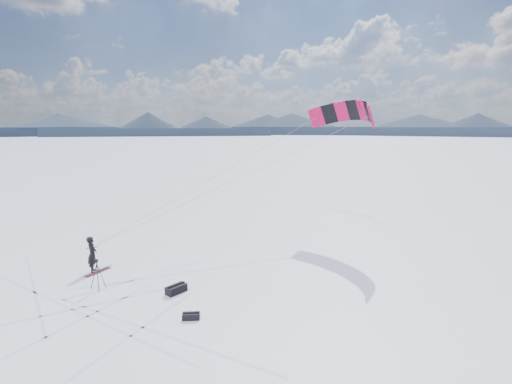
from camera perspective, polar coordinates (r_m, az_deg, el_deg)
name	(u,v)px	position (r m, az deg, el deg)	size (l,w,h in m)	color
ground	(116,300)	(18.02, -20.79, -15.23)	(1800.00, 1800.00, 0.00)	white
horizon_hills	(110,218)	(16.81, -21.58, -3.68)	(704.00, 704.42, 8.97)	#1B253B
snow_tracks	(105,308)	(17.44, -22.17, -16.18)	(17.62, 14.39, 0.01)	#B0BCDD
snowkiter	(94,272)	(21.57, -23.71, -11.17)	(0.70, 0.46, 1.91)	black
snowboard	(98,272)	(21.39, -23.16, -11.26)	(1.47, 0.27, 0.04)	maroon
tripod	(97,270)	(19.01, -23.25, -11.00)	(0.68, 0.61, 1.46)	black
gear_bag_a	(176,289)	(17.84, -12.17, -14.38)	(1.05, 0.84, 0.43)	black
gear_bag_b	(191,316)	(15.61, -9.97, -18.27)	(0.74, 0.51, 0.31)	black
power_kite	(346,114)	(26.39, 13.73, 11.63)	(17.52, 6.38, 7.97)	#C50A43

